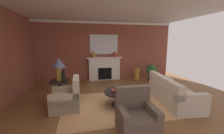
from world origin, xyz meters
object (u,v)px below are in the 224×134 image
(potted_plant, at_px, (151,71))
(vase_mantel_left, at_px, (94,55))
(coffee_table, at_px, (120,95))
(armchair_facing_fireplace, at_px, (136,118))
(table_lamp, at_px, (58,65))
(vase_mantel_right, at_px, (115,54))
(armchair_near_window, at_px, (67,99))
(mantel_mirror, at_px, (104,44))
(sofa, at_px, (172,93))
(side_table, at_px, (60,89))
(vase_tall_corner, at_px, (137,73))
(fireplace, at_px, (104,69))
(vase_on_side_table, at_px, (64,76))

(potted_plant, bearing_deg, vase_mantel_left, 166.72)
(potted_plant, bearing_deg, coffee_table, -133.93)
(armchair_facing_fireplace, height_order, table_lamp, table_lamp)
(vase_mantel_right, bearing_deg, potted_plant, -21.04)
(armchair_near_window, bearing_deg, mantel_mirror, 63.29)
(vase_mantel_left, bearing_deg, coffee_table, -80.27)
(table_lamp, distance_m, vase_mantel_right, 3.39)
(armchair_facing_fireplace, height_order, coffee_table, armchair_facing_fireplace)
(armchair_facing_fireplace, relative_size, vase_mantel_left, 3.29)
(sofa, bearing_deg, vase_mantel_left, 125.12)
(mantel_mirror, bearing_deg, side_table, -126.66)
(vase_tall_corner, bearing_deg, table_lamp, -149.46)
(sofa, height_order, armchair_near_window, armchair_near_window)
(fireplace, xyz_separation_m, potted_plant, (2.29, -0.72, -0.07))
(sofa, xyz_separation_m, side_table, (-3.59, 0.85, 0.10))
(table_lamp, relative_size, vase_mantel_right, 2.87)
(coffee_table, distance_m, table_lamp, 2.18)
(mantel_mirror, relative_size, vase_tall_corner, 2.28)
(sofa, distance_m, armchair_facing_fireplace, 2.14)
(sofa, bearing_deg, fireplace, 117.65)
(side_table, bearing_deg, potted_plant, 22.02)
(vase_mantel_left, distance_m, potted_plant, 3.04)
(coffee_table, bearing_deg, potted_plant, 46.07)
(mantel_mirror, bearing_deg, vase_mantel_right, -17.18)
(armchair_near_window, distance_m, side_table, 0.72)
(fireplace, xyz_separation_m, mantel_mirror, (0.00, 0.12, 1.27))
(side_table, bearing_deg, fireplace, 51.99)
(side_table, height_order, vase_tall_corner, side_table)
(potted_plant, bearing_deg, vase_on_side_table, -155.81)
(armchair_near_window, xyz_separation_m, table_lamp, (-0.28, 0.66, 0.92))
(armchair_near_window, height_order, coffee_table, armchair_near_window)
(coffee_table, distance_m, potted_plant, 3.34)
(armchair_facing_fireplace, xyz_separation_m, table_lamp, (-1.85, 2.09, 0.92))
(fireplace, height_order, vase_tall_corner, fireplace)
(coffee_table, xyz_separation_m, table_lamp, (-1.86, 0.72, 0.89))
(coffee_table, xyz_separation_m, side_table, (-1.86, 0.72, 0.06))
(fireplace, distance_m, armchair_near_window, 3.48)
(vase_on_side_table, relative_size, potted_plant, 0.42)
(coffee_table, bearing_deg, table_lamp, 158.99)
(sofa, bearing_deg, side_table, 166.75)
(sofa, relative_size, coffee_table, 2.20)
(armchair_near_window, xyz_separation_m, vase_mantel_right, (2.16, 3.02, 1.01))
(side_table, distance_m, vase_on_side_table, 0.51)
(sofa, bearing_deg, armchair_facing_fireplace, -144.53)
(coffee_table, relative_size, vase_tall_corner, 1.58)
(mantel_mirror, distance_m, side_table, 3.47)
(fireplace, bearing_deg, armchair_near_window, -117.60)
(sofa, relative_size, vase_tall_corner, 3.48)
(armchair_near_window, distance_m, vase_mantel_left, 3.37)
(armchair_facing_fireplace, bearing_deg, vase_mantel_right, 82.46)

